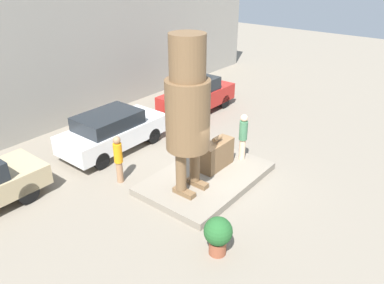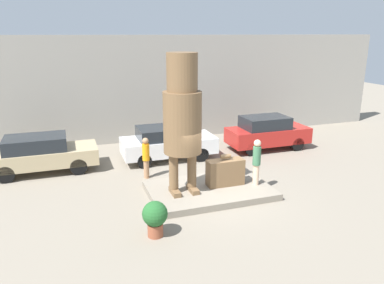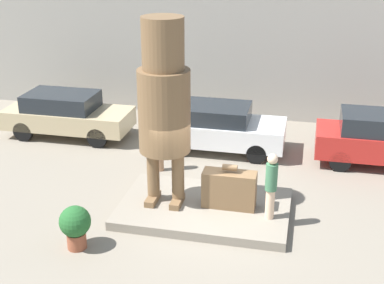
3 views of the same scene
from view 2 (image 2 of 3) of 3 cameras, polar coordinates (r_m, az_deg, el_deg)
name	(u,v)px [view 2 (image 2 of 3)]	position (r m, az deg, el deg)	size (l,w,h in m)	color
ground_plane	(209,193)	(14.05, 2.66, -7.82)	(60.00, 60.00, 0.00)	gray
pedestal	(209,190)	(14.00, 2.67, -7.36)	(4.46, 2.90, 0.24)	gray
building_backdrop	(156,88)	(20.73, -5.56, 8.13)	(28.00, 0.60, 5.65)	gray
statue_figure	(182,114)	(12.71, -1.47, 4.34)	(1.32, 1.32, 4.89)	brown
giant_suitcase	(225,172)	(14.04, 5.09, -4.60)	(1.39, 0.53, 1.20)	brown
tourist	(257,160)	(14.04, 9.82, -2.78)	(0.30, 0.30, 1.76)	beige
parked_car_tan	(41,153)	(17.05, -22.05, -1.60)	(4.49, 1.80, 1.60)	tan
parked_car_white	(167,142)	(17.49, -3.76, -0.03)	(4.34, 1.84, 1.58)	silver
parked_car_red	(267,132)	(19.39, 11.37, 1.48)	(4.14, 1.72, 1.71)	#B2231E
planter_pot	(155,216)	(11.08, -5.66, -11.22)	(0.75, 0.75, 1.09)	brown
worker_hivis	(146,156)	(15.26, -7.03, -2.17)	(0.29, 0.29, 1.71)	#A87A56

